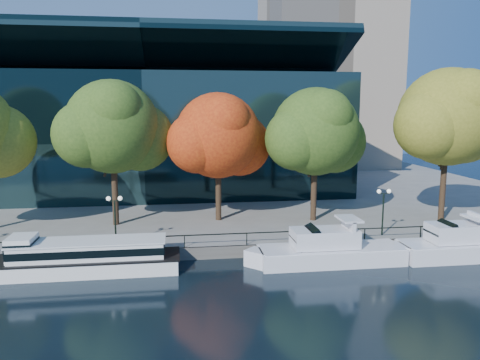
{
  "coord_description": "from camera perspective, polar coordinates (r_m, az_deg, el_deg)",
  "views": [
    {
      "loc": [
        -0.64,
        -32.85,
        12.07
      ],
      "look_at": [
        5.12,
        8.0,
        5.55
      ],
      "focal_mm": 35.0,
      "sensor_mm": 36.0,
      "label": 1
    }
  ],
  "objects": [
    {
      "name": "cruiser_near",
      "position": [
        37.05,
        10.31,
        -8.37
      ],
      "size": [
        12.4,
        3.19,
        3.59
      ],
      "color": "silver",
      "rests_on": "ground"
    },
    {
      "name": "lamp_1",
      "position": [
        38.52,
        -15.03,
        -3.45
      ],
      "size": [
        1.26,
        0.36,
        4.03
      ],
      "color": "black",
      "rests_on": "promenade"
    },
    {
      "name": "tour_boat",
      "position": [
        36.5,
        -19.19,
        -8.8
      ],
      "size": [
        15.33,
        3.42,
        2.91
      ],
      "color": "white",
      "rests_on": "ground"
    },
    {
      "name": "lamp_2",
      "position": [
        42.15,
        17.09,
        -2.49
      ],
      "size": [
        1.26,
        0.36,
        4.03
      ],
      "color": "black",
      "rests_on": "promenade"
    },
    {
      "name": "cruiser_far",
      "position": [
        41.41,
        24.88,
        -7.16
      ],
      "size": [
        11.16,
        3.09,
        3.65
      ],
      "color": "silver",
      "rests_on": "ground"
    },
    {
      "name": "promenade",
      "position": [
        70.19,
        -7.39,
        -0.58
      ],
      "size": [
        90.0,
        67.08,
        1.0
      ],
      "color": "slate",
      "rests_on": "ground"
    },
    {
      "name": "ground",
      "position": [
        35.01,
        -6.61,
        -11.25
      ],
      "size": [
        160.0,
        160.0,
        0.0
      ],
      "primitive_type": "plane",
      "color": "black",
      "rests_on": "ground"
    },
    {
      "name": "tree_2",
      "position": [
        44.58,
        -15.1,
        6.06
      ],
      "size": [
        10.75,
        8.81,
        13.52
      ],
      "color": "black",
      "rests_on": "promenade"
    },
    {
      "name": "convention_building",
      "position": [
        64.83,
        -11.04,
        5.66
      ],
      "size": [
        50.0,
        24.57,
        21.43
      ],
      "color": "black",
      "rests_on": "ground"
    },
    {
      "name": "tree_3",
      "position": [
        45.05,
        -2.48,
        5.21
      ],
      "size": [
        10.28,
        8.43,
        12.4
      ],
      "color": "black",
      "rests_on": "promenade"
    },
    {
      "name": "tree_5",
      "position": [
        48.94,
        24.21,
        6.78
      ],
      "size": [
        11.58,
        9.5,
        14.69
      ],
      "color": "black",
      "rests_on": "promenade"
    },
    {
      "name": "railing",
      "position": [
        37.5,
        -6.79,
        -6.76
      ],
      "size": [
        88.2,
        0.08,
        0.99
      ],
      "color": "black",
      "rests_on": "promenade"
    },
    {
      "name": "tree_4",
      "position": [
        45.5,
        9.39,
        5.61
      ],
      "size": [
        10.5,
        8.61,
        12.87
      ],
      "color": "black",
      "rests_on": "promenade"
    }
  ]
}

